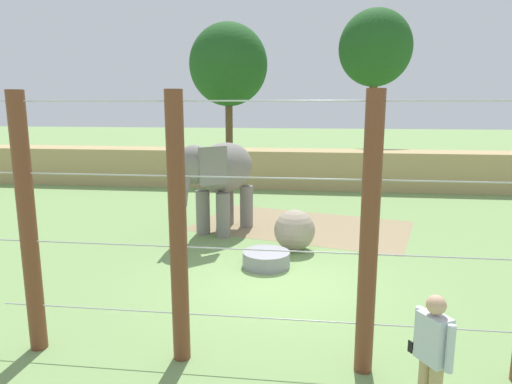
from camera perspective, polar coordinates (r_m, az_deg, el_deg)
The scene contains 10 objects.
ground_plane at distance 9.83m, azimuth 2.93°, elevation -11.32°, with size 120.00×120.00×0.00m, color #759956.
dirt_patch at distance 14.25m, azimuth 5.68°, elevation -4.20°, with size 6.35×3.67×0.01m, color #937F5B.
embankment_wall at distance 20.68m, azimuth 5.28°, elevation 2.92°, with size 36.00×1.80×1.67m, color tan.
elephant at distance 13.19m, azimuth -4.55°, elevation 2.38°, with size 2.21×3.38×2.66m.
enrichment_ball at distance 11.83m, azimuth 4.81°, elevation -4.75°, with size 1.05×1.05×1.05m, color gray.
cable_fence at distance 6.34m, azimuth 1.49°, elevation -5.21°, with size 8.02×0.25×3.92m.
zookeeper at distance 5.81m, azimuth 21.04°, elevation -18.67°, with size 0.41×0.54×1.67m.
water_tub at distance 10.74m, azimuth 1.28°, elevation -8.28°, with size 1.10×1.10×0.35m.
tree_far_left at distance 28.27m, azimuth -3.45°, elevation 15.48°, with size 4.63×4.63×8.40m.
tree_left_of_centre at distance 26.43m, azimuth 14.61°, elevation 16.83°, with size 3.88×3.88×8.66m.
Camera 1 is at (0.63, -9.07, 3.73)m, focal length 32.16 mm.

